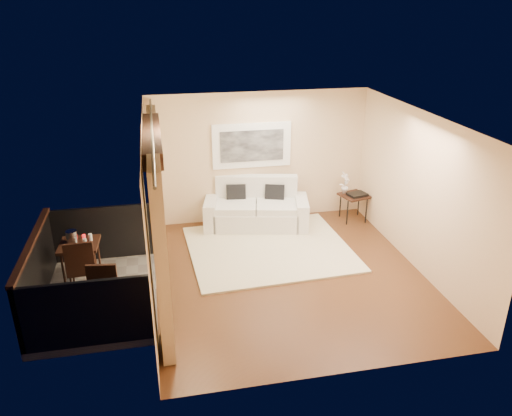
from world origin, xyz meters
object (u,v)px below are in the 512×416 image
object	(u,v)px
balcony_chair_far	(81,265)
sofa	(256,210)
orchid	(345,183)
ice_bucket	(72,237)
balcony_chair_near	(102,294)
side_table	(354,197)
bistro_table	(79,248)

from	to	relation	value
balcony_chair_far	sofa	bearing A→B (deg)	-150.17
orchid	ice_bucket	world-z (taller)	orchid
ice_bucket	balcony_chair_far	bearing A→B (deg)	-72.32
balcony_chair_near	ice_bucket	bearing A→B (deg)	119.51
side_table	orchid	size ratio (longest dim) A/B	1.37
side_table	bistro_table	distance (m)	5.56
bistro_table	balcony_chair_far	bearing A→B (deg)	-81.77
orchid	ice_bucket	distance (m)	5.51
side_table	bistro_table	bearing A→B (deg)	-164.18
sofa	bistro_table	world-z (taller)	sofa
bistro_table	sofa	bearing A→B (deg)	26.64
sofa	orchid	bearing A→B (deg)	11.99
sofa	ice_bucket	world-z (taller)	sofa
bistro_table	orchid	bearing A→B (deg)	17.59
bistro_table	ice_bucket	size ratio (longest dim) A/B	3.63
ice_bucket	balcony_chair_near	bearing A→B (deg)	-68.63
balcony_chair_near	ice_bucket	distance (m)	1.55
side_table	balcony_chair_far	distance (m)	5.64
balcony_chair_near	ice_bucket	world-z (taller)	balcony_chair_near
sofa	balcony_chair_far	xyz separation A→B (m)	(-3.20, -2.11, 0.22)
sofa	orchid	distance (m)	1.96
sofa	orchid	xyz separation A→B (m)	(1.90, -0.00, 0.45)
sofa	bistro_table	xyz separation A→B (m)	(-3.27, -1.64, 0.29)
bistro_table	balcony_chair_far	size ratio (longest dim) A/B	0.73
bistro_table	balcony_chair_far	world-z (taller)	balcony_chair_far
orchid	balcony_chair_far	distance (m)	5.53
sofa	side_table	world-z (taller)	sofa
sofa	ice_bucket	distance (m)	3.75
orchid	ice_bucket	size ratio (longest dim) A/B	2.36
orchid	bistro_table	bearing A→B (deg)	-162.41
sofa	balcony_chair_far	distance (m)	3.84
sofa	bistro_table	distance (m)	3.67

